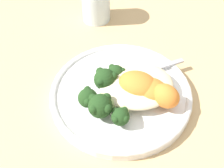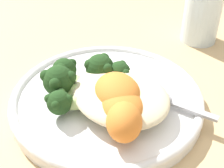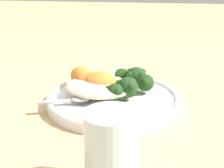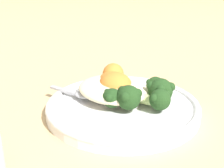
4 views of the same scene
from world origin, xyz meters
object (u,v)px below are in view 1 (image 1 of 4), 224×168
(broccoli_stalk_1, at_px, (107,81))
(sweet_potato_chunk_0, at_px, (137,85))
(broccoli_stalk_4, at_px, (123,111))
(broccoli_stalk_2, at_px, (99,97))
(sweet_potato_chunk_2, at_px, (150,90))
(broccoli_stalk_0, at_px, (120,78))
(sweet_potato_chunk_1, at_px, (165,96))
(broccoli_stalk_3, at_px, (105,104))
(plate, at_px, (121,96))
(quinoa_mound, at_px, (137,85))
(spoon, at_px, (152,69))
(water_glass, at_px, (96,0))

(broccoli_stalk_1, relative_size, sweet_potato_chunk_0, 1.08)
(broccoli_stalk_4, bearing_deg, broccoli_stalk_2, -107.67)
(broccoli_stalk_2, distance_m, sweet_potato_chunk_2, 0.09)
(broccoli_stalk_2, height_order, broccoli_stalk_4, broccoli_stalk_2)
(broccoli_stalk_0, bearing_deg, broccoli_stalk_1, 80.84)
(broccoli_stalk_0, xyz_separation_m, sweet_potato_chunk_1, (-0.07, 0.05, 0.01))
(broccoli_stalk_3, xyz_separation_m, broccoli_stalk_4, (-0.03, 0.01, -0.01))
(plate, height_order, broccoli_stalk_1, broccoli_stalk_1)
(quinoa_mound, height_order, broccoli_stalk_1, broccoli_stalk_1)
(broccoli_stalk_4, height_order, sweet_potato_chunk_0, sweet_potato_chunk_0)
(spoon, bearing_deg, plate, -160.24)
(broccoli_stalk_2, relative_size, sweet_potato_chunk_0, 1.51)
(plate, relative_size, broccoli_stalk_0, 3.38)
(sweet_potato_chunk_1, bearing_deg, broccoli_stalk_3, 4.91)
(quinoa_mound, height_order, broccoli_stalk_4, broccoli_stalk_4)
(broccoli_stalk_2, bearing_deg, broccoli_stalk_1, -127.83)
(water_glass, bearing_deg, sweet_potato_chunk_2, 107.80)
(plate, xyz_separation_m, broccoli_stalk_0, (0.00, -0.02, 0.02))
(broccoli_stalk_2, relative_size, water_glass, 1.05)
(quinoa_mound, xyz_separation_m, broccoli_stalk_3, (0.06, 0.04, 0.01))
(broccoli_stalk_2, xyz_separation_m, sweet_potato_chunk_0, (-0.07, -0.02, 0.01))
(quinoa_mound, distance_m, broccoli_stalk_2, 0.07)
(broccoli_stalk_0, bearing_deg, sweet_potato_chunk_2, -153.44)
(broccoli_stalk_2, relative_size, broccoli_stalk_4, 1.37)
(spoon, bearing_deg, broccoli_stalk_4, -141.15)
(spoon, xyz_separation_m, water_glass, (0.10, -0.20, 0.02))
(sweet_potato_chunk_1, bearing_deg, quinoa_mound, -36.15)
(broccoli_stalk_1, relative_size, broccoli_stalk_2, 0.72)
(sweet_potato_chunk_2, bearing_deg, spoon, -102.91)
(broccoli_stalk_0, xyz_separation_m, sweet_potato_chunk_0, (-0.03, 0.02, 0.01))
(broccoli_stalk_1, height_order, broccoli_stalk_4, broccoli_stalk_1)
(broccoli_stalk_1, height_order, sweet_potato_chunk_2, broccoli_stalk_1)
(broccoli_stalk_3, distance_m, water_glass, 0.29)
(broccoli_stalk_2, distance_m, sweet_potato_chunk_1, 0.11)
(broccoli_stalk_1, xyz_separation_m, sweet_potato_chunk_0, (-0.05, 0.02, 0.00))
(sweet_potato_chunk_2, xyz_separation_m, spoon, (-0.01, -0.06, -0.01))
(broccoli_stalk_3, bearing_deg, spoon, -169.04)
(quinoa_mound, bearing_deg, broccoli_stalk_4, 61.43)
(sweet_potato_chunk_2, distance_m, spoon, 0.07)
(plate, height_order, broccoli_stalk_2, broccoli_stalk_2)
(sweet_potato_chunk_2, xyz_separation_m, water_glass, (0.09, -0.27, 0.01))
(broccoli_stalk_3, relative_size, spoon, 0.91)
(broccoli_stalk_1, relative_size, broccoli_stalk_3, 0.87)
(sweet_potato_chunk_0, relative_size, sweet_potato_chunk_2, 1.10)
(broccoli_stalk_2, distance_m, sweet_potato_chunk_0, 0.07)
(broccoli_stalk_2, bearing_deg, sweet_potato_chunk_2, 174.31)
(sweet_potato_chunk_0, bearing_deg, quinoa_mound, -82.22)
(broccoli_stalk_4, bearing_deg, broccoli_stalk_0, -157.83)
(broccoli_stalk_0, xyz_separation_m, broccoli_stalk_2, (0.04, 0.04, 0.00))
(quinoa_mound, height_order, spoon, quinoa_mound)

